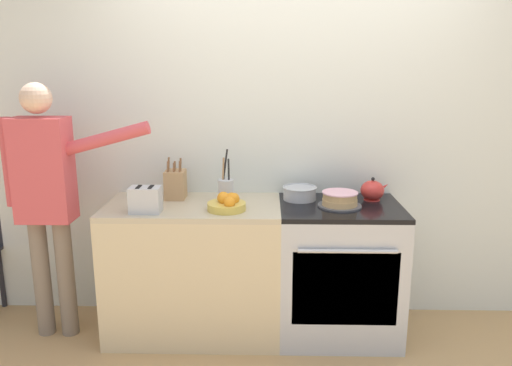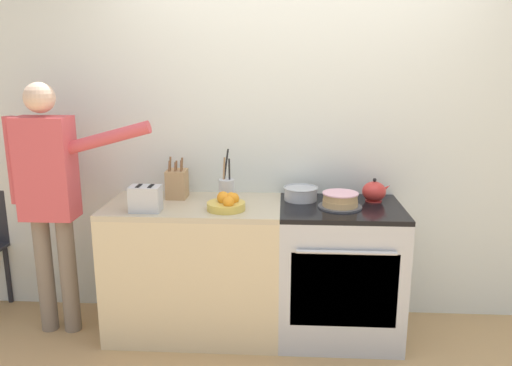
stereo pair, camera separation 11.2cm
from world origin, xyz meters
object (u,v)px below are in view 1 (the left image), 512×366
object	(u,v)px
stove_range	(338,270)
fruit_bowl	(227,203)
layer_cake	(340,200)
mixing_bowl	(300,193)
tea_kettle	(373,191)
knife_block	(175,184)
person_baker	(47,190)
toaster	(145,200)
utensil_crock	(226,190)

from	to	relation	value
stove_range	fruit_bowl	bearing A→B (deg)	-170.40
layer_cake	mixing_bowl	xyz separation A→B (m)	(-0.24, 0.16, 0.00)
layer_cake	fruit_bowl	xyz separation A→B (m)	(-0.70, -0.09, -0.00)
stove_range	tea_kettle	xyz separation A→B (m)	(0.23, 0.13, 0.51)
layer_cake	knife_block	size ratio (longest dim) A/B	0.98
stove_range	person_baker	distance (m)	1.94
stove_range	person_baker	xyz separation A→B (m)	(-1.86, -0.07, 0.55)
tea_kettle	fruit_bowl	world-z (taller)	tea_kettle
stove_range	layer_cake	bearing A→B (deg)	-114.56
tea_kettle	fruit_bowl	xyz separation A→B (m)	(-0.94, -0.25, -0.02)
fruit_bowl	knife_block	bearing A→B (deg)	143.95
knife_block	fruit_bowl	size ratio (longest dim) A/B	1.18
stove_range	mixing_bowl	xyz separation A→B (m)	(-0.26, 0.13, 0.49)
fruit_bowl	person_baker	xyz separation A→B (m)	(-1.14, 0.06, 0.06)
mixing_bowl	person_baker	xyz separation A→B (m)	(-1.61, -0.20, 0.06)
tea_kettle	mixing_bowl	distance (m)	0.48
mixing_bowl	toaster	world-z (taller)	toaster
mixing_bowl	person_baker	world-z (taller)	person_baker
utensil_crock	person_baker	bearing A→B (deg)	-172.75
utensil_crock	tea_kettle	bearing A→B (deg)	3.34
knife_block	fruit_bowl	world-z (taller)	knife_block
person_baker	fruit_bowl	bearing A→B (deg)	-7.92
fruit_bowl	person_baker	bearing A→B (deg)	177.23
tea_kettle	utensil_crock	xyz separation A→B (m)	(-0.97, -0.06, 0.02)
tea_kettle	knife_block	bearing A→B (deg)	179.41
tea_kettle	person_baker	xyz separation A→B (m)	(-2.09, -0.20, 0.04)
layer_cake	toaster	xyz separation A→B (m)	(-1.20, -0.16, 0.03)
stove_range	tea_kettle	bearing A→B (deg)	30.48
stove_range	toaster	world-z (taller)	toaster
knife_block	toaster	xyz separation A→B (m)	(-0.12, -0.33, -0.02)
tea_kettle	mixing_bowl	xyz separation A→B (m)	(-0.48, 0.00, -0.02)
layer_cake	toaster	world-z (taller)	toaster
stove_range	fruit_bowl	xyz separation A→B (m)	(-0.72, -0.12, 0.49)
person_baker	stove_range	bearing A→B (deg)	-3.13
fruit_bowl	stove_range	bearing A→B (deg)	9.60
utensil_crock	toaster	size ratio (longest dim) A/B	1.71
stove_range	person_baker	size ratio (longest dim) A/B	0.53
tea_kettle	mixing_bowl	bearing A→B (deg)	179.97
layer_cake	knife_block	bearing A→B (deg)	170.83
fruit_bowl	person_baker	size ratio (longest dim) A/B	0.14
mixing_bowl	tea_kettle	bearing A→B (deg)	-0.03
stove_range	utensil_crock	world-z (taller)	utensil_crock
knife_block	tea_kettle	bearing A→B (deg)	-0.59
knife_block	toaster	world-z (taller)	knife_block
fruit_bowl	tea_kettle	bearing A→B (deg)	15.08
utensil_crock	fruit_bowl	distance (m)	0.20
knife_block	person_baker	bearing A→B (deg)	-164.73
utensil_crock	stove_range	bearing A→B (deg)	-5.87
mixing_bowl	person_baker	distance (m)	1.62
stove_range	layer_cake	xyz separation A→B (m)	(-0.01, -0.03, 0.49)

